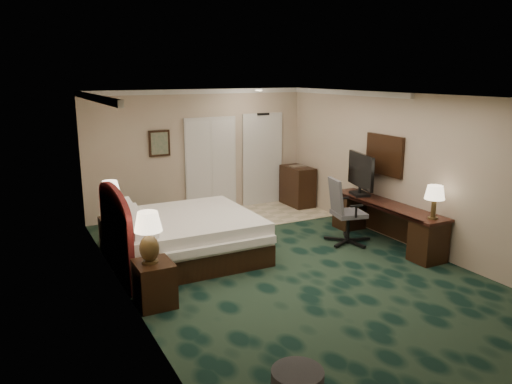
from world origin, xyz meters
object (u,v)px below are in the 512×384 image
lamp_far (111,200)px  tv (361,175)px  bed_bench (249,237)px  nightstand_near (154,284)px  bed (186,237)px  desk_chair (349,211)px  lamp_near (149,237)px  desk (385,223)px  minibar (297,186)px  nightstand_far (115,234)px

lamp_far → tv: 4.62m
tv → bed_bench: bearing=-167.8°
nightstand_near → lamp_far: size_ratio=0.91×
bed → nightstand_near: (-0.97, -1.49, -0.06)m
lamp_far → desk_chair: 4.22m
lamp_near → desk_chair: bearing=11.9°
bed → desk: size_ratio=0.88×
bed → desk: 3.60m
nightstand_near → minibar: minibar is taller
lamp_near → tv: bearing=15.5°
lamp_near → bed: bearing=55.5°
nightstand_far → lamp_far: bearing=111.8°
lamp_near → bed_bench: (2.13, 1.34, -0.73)m
bed_bench → desk: 2.50m
lamp_far → desk_chair: bearing=-22.6°
nightstand_far → minibar: bearing=14.1°
lamp_far → desk: lamp_far is taller
desk → lamp_near: bearing=-173.6°
lamp_near → desk_chair: (3.89, 0.82, -0.34)m
lamp_near → nightstand_far: bearing=89.4°
nightstand_far → minibar: 4.60m
lamp_near → bed_bench: size_ratio=0.53×
nightstand_far → lamp_near: lamp_near is taller
lamp_near → bed_bench: bearing=32.2°
nightstand_near → lamp_near: 0.65m
minibar → nightstand_far: bearing=-165.9°
bed_bench → nightstand_far: bearing=174.2°
desk → minibar: size_ratio=2.81×
bed → nightstand_far: size_ratio=3.96×
tv → minibar: (0.03, 2.28, -0.69)m
lamp_near → bed_bench: lamp_near is taller
nightstand_near → bed_bench: bearing=33.1°
lamp_near → desk: lamp_near is taller
desk_chair → minibar: size_ratio=1.32×
bed → desk_chair: size_ratio=1.87×
bed_bench → minibar: bearing=63.4°
bed → lamp_far: (-1.00, 0.96, 0.54)m
desk → tv: tv is taller
bed → bed_bench: bed is taller
lamp_far → lamp_near: bearing=-90.2°
nightstand_far → lamp_far: size_ratio=0.86×
nightstand_far → bed_bench: bearing=-26.6°
bed_bench → minibar: 3.22m
lamp_far → minibar: (4.48, 1.08, -0.44)m
bed → lamp_near: size_ratio=3.27×
bed → lamp_far: lamp_far is taller
nightstand_near → desk_chair: 3.96m
nightstand_near → tv: tv is taller
nightstand_near → lamp_near: (-0.04, 0.02, 0.65)m
bed_bench → lamp_far: bearing=173.5°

